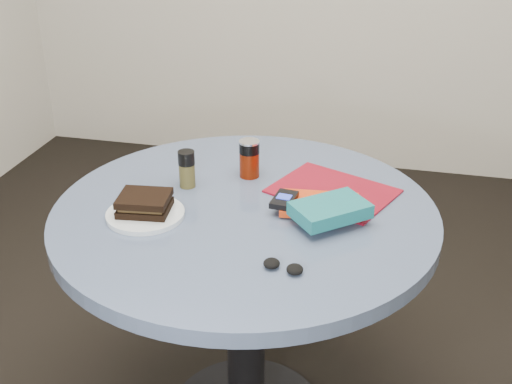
% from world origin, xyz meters
% --- Properties ---
extents(table, '(1.00, 1.00, 0.75)m').
position_xyz_m(table, '(0.00, 0.00, 0.59)').
color(table, black).
rests_on(table, ground).
extents(plate, '(0.25, 0.25, 0.01)m').
position_xyz_m(plate, '(-0.23, -0.10, 0.76)').
color(plate, silver).
rests_on(plate, table).
extents(sandwich, '(0.14, 0.12, 0.04)m').
position_xyz_m(sandwich, '(-0.24, -0.09, 0.78)').
color(sandwich, black).
rests_on(sandwich, plate).
extents(soda_can, '(0.07, 0.07, 0.11)m').
position_xyz_m(soda_can, '(-0.03, 0.19, 0.80)').
color(soda_can, '#671805').
rests_on(soda_can, table).
extents(pepper_grinder, '(0.05, 0.05, 0.10)m').
position_xyz_m(pepper_grinder, '(-0.18, 0.09, 0.80)').
color(pepper_grinder, '#4B4520').
rests_on(pepper_grinder, table).
extents(magazine, '(0.38, 0.34, 0.01)m').
position_xyz_m(magazine, '(0.21, 0.14, 0.75)').
color(magazine, maroon).
rests_on(magazine, table).
extents(red_book, '(0.21, 0.15, 0.02)m').
position_xyz_m(red_book, '(0.19, 0.04, 0.76)').
color(red_book, red).
rests_on(red_book, magazine).
extents(novel, '(0.21, 0.21, 0.03)m').
position_xyz_m(novel, '(0.22, -0.03, 0.79)').
color(novel, '#156067').
rests_on(novel, red_book).
extents(mp3_player, '(0.06, 0.10, 0.02)m').
position_xyz_m(mp3_player, '(0.10, 0.01, 0.78)').
color(mp3_player, black).
rests_on(mp3_player, red_book).
extents(headphones, '(0.10, 0.06, 0.02)m').
position_xyz_m(headphones, '(0.15, -0.26, 0.76)').
color(headphones, black).
rests_on(headphones, table).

